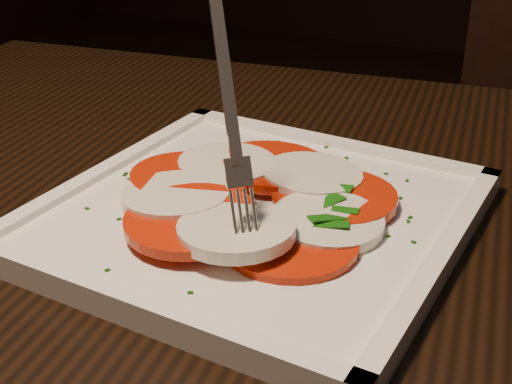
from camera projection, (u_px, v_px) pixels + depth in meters
The scene contains 4 objects.
table at pixel (340, 328), 0.61m from camera, with size 1.29×0.94×0.75m.
plate at pixel (256, 217), 0.57m from camera, with size 0.31×0.31×0.01m, color white.
caprese_salad at pixel (256, 198), 0.56m from camera, with size 0.26×0.27×0.03m.
fork at pixel (226, 105), 0.50m from camera, with size 0.03×0.08×0.15m, color white, non-canonical shape.
Camera 1 is at (0.42, -0.69, 1.03)m, focal length 50.00 mm.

